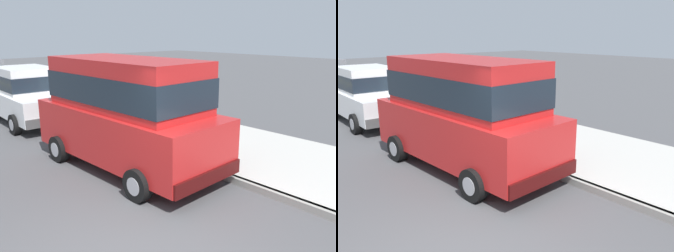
% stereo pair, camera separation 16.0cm
% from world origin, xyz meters
% --- Properties ---
extents(curb, '(0.16, 64.00, 0.14)m').
position_xyz_m(curb, '(3.20, 0.00, 0.07)').
color(curb, gray).
rests_on(curb, ground).
extents(sidewalk, '(3.60, 64.00, 0.14)m').
position_xyz_m(sidewalk, '(5.00, 0.00, 0.07)').
color(sidewalk, '#B7B5AD').
rests_on(sidewalk, ground).
extents(car_red_van, '(2.25, 4.96, 2.52)m').
position_xyz_m(car_red_van, '(2.09, 2.85, 1.39)').
color(car_red_van, red).
rests_on(car_red_van, ground).
extents(car_white_sedan, '(2.12, 4.64, 1.92)m').
position_xyz_m(car_white_sedan, '(2.12, 8.74, 0.98)').
color(car_white_sedan, white).
rests_on(car_white_sedan, ground).
extents(dog_white, '(0.74, 0.31, 0.49)m').
position_xyz_m(dog_white, '(4.82, 2.27, 0.43)').
color(dog_white, white).
rests_on(dog_white, sidewalk).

